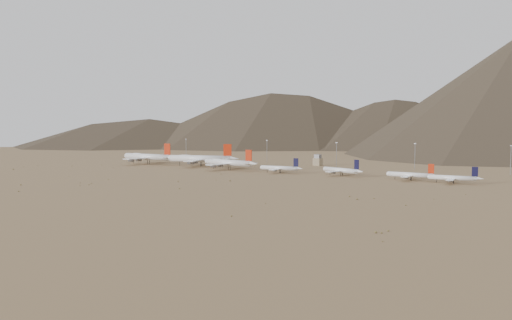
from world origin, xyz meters
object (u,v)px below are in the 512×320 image
Objects in this scene: widebody_east at (229,163)px; narrowbody_b at (342,170)px; narrowbody_a at (280,168)px; widebody_centre at (200,159)px; control_tower at (318,161)px; widebody_west at (148,157)px.

widebody_east is 116.46m from narrowbody_b.
narrowbody_a is 57.06m from narrowbody_b.
widebody_centre is 110.95m from narrowbody_a.
widebody_east is 1.56× the size of narrowbody_b.
control_tower is at bearing 67.21° from widebody_east.
control_tower is (-70.14, 83.31, 0.58)m from narrowbody_b.
widebody_centre is at bearing 163.89° from narrowbody_a.
widebody_east is 59.80m from narrowbody_a.
narrowbody_a reaches higher than control_tower.
narrowbody_b is at bearing 8.52° from widebody_east.
widebody_centre reaches higher than widebody_west.
widebody_west is 6.57× the size of control_tower.
widebody_east is (50.33, -14.43, -1.20)m from widebody_centre.
widebody_west reaches higher than narrowbody_a.
narrowbody_b is at bearing 0.87° from narrowbody_a.
widebody_east is at bearing -159.49° from narrowbody_b.
widebody_east reaches higher than control_tower.
narrowbody_b reaches higher than control_tower.
widebody_west reaches higher than control_tower.
widebody_west is 234.09m from narrowbody_b.
narrowbody_b is 108.91m from control_tower.
widebody_centre is 125.00m from control_tower.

